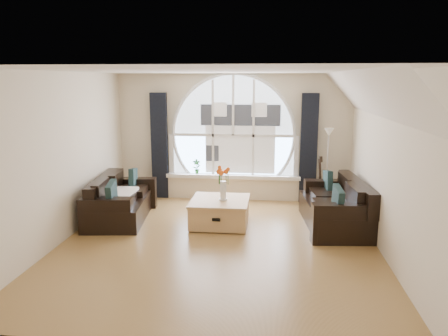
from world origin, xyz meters
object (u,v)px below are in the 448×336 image
(floor_lamp, at_px, (327,167))
(potted_plant, at_px, (197,166))
(sofa_left, at_px, (121,198))
(guitar, at_px, (319,181))
(sofa_right, at_px, (335,205))
(coffee_chest, at_px, (220,211))
(vase_flowers, at_px, (223,179))

(floor_lamp, distance_m, potted_plant, 2.78)
(sofa_left, height_order, guitar, guitar)
(floor_lamp, bearing_deg, potted_plant, 176.33)
(sofa_right, bearing_deg, coffee_chest, 178.07)
(sofa_left, bearing_deg, vase_flowers, -10.83)
(sofa_left, bearing_deg, potted_plant, 47.68)
(sofa_right, height_order, guitar, guitar)
(sofa_right, height_order, vase_flowers, vase_flowers)
(sofa_left, height_order, potted_plant, potted_plant)
(coffee_chest, distance_m, guitar, 2.37)
(sofa_left, relative_size, potted_plant, 5.56)
(sofa_left, xyz_separation_m, sofa_right, (3.90, 0.01, 0.00))
(guitar, relative_size, potted_plant, 3.31)
(floor_lamp, height_order, guitar, floor_lamp)
(vase_flowers, height_order, floor_lamp, floor_lamp)
(coffee_chest, bearing_deg, guitar, 36.75)
(vase_flowers, bearing_deg, coffee_chest, 156.30)
(sofa_right, bearing_deg, potted_plant, 144.43)
(vase_flowers, xyz_separation_m, potted_plant, (-0.78, 1.75, -0.14))
(coffee_chest, relative_size, potted_plant, 3.21)
(coffee_chest, relative_size, vase_flowers, 1.47)
(vase_flowers, height_order, guitar, vase_flowers)
(sofa_left, height_order, coffee_chest, sofa_left)
(coffee_chest, distance_m, vase_flowers, 0.61)
(sofa_left, relative_size, sofa_right, 0.94)
(potted_plant, bearing_deg, guitar, -7.01)
(sofa_left, distance_m, coffee_chest, 1.88)
(sofa_right, relative_size, floor_lamp, 1.19)
(vase_flowers, distance_m, floor_lamp, 2.54)
(sofa_right, xyz_separation_m, guitar, (-0.14, 1.27, 0.13))
(sofa_left, distance_m, floor_lamp, 4.20)
(guitar, bearing_deg, floor_lamp, 26.02)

